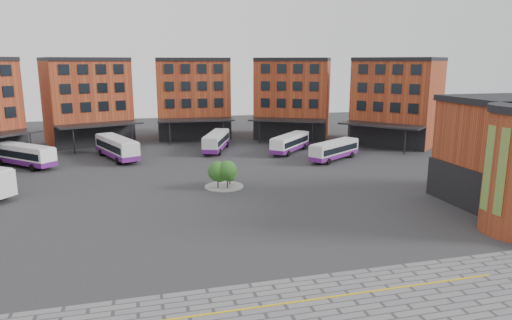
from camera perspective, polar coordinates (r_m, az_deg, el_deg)
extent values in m
plane|color=#28282B|center=(40.37, -3.58, -8.03)|extent=(160.00, 160.00, 0.00)
cube|color=gold|center=(28.58, 6.32, -17.04)|extent=(26.00, 0.15, 0.02)
cylinder|color=black|center=(72.99, -26.29, 1.53)|extent=(0.20, 0.20, 4.00)
cube|color=#9B4021|center=(84.29, -20.38, 6.75)|extent=(15.55, 13.69, 14.00)
cube|color=black|center=(80.19, -19.29, 2.98)|extent=(12.45, 4.71, 4.00)
cube|color=black|center=(84.00, -20.75, 11.70)|extent=(15.65, 13.97, 0.60)
cube|color=black|center=(79.24, -19.62, 8.10)|extent=(10.87, 3.87, 8.00)
cube|color=black|center=(77.66, -18.94, 4.21)|extent=(13.72, 8.39, 0.25)
cylinder|color=black|center=(75.18, -21.82, 2.21)|extent=(0.20, 0.20, 4.00)
cylinder|color=black|center=(77.52, -15.25, 2.93)|extent=(0.20, 0.20, 4.00)
cube|color=#9B4021|center=(86.98, -7.87, 7.54)|extent=(13.67, 10.88, 14.00)
cube|color=black|center=(82.73, -7.59, 3.82)|extent=(13.00, 1.41, 4.00)
cube|color=black|center=(86.70, -8.01, 12.35)|extent=(13.69, 11.18, 0.60)
cube|color=black|center=(81.79, -7.72, 8.80)|extent=(11.42, 0.95, 8.00)
cube|color=black|center=(80.13, -7.53, 5.00)|extent=(13.28, 5.30, 0.25)
cylinder|color=black|center=(78.50, -10.73, 3.26)|extent=(0.20, 0.20, 4.00)
cylinder|color=black|center=(79.02, -4.11, 3.51)|extent=(0.20, 0.20, 4.00)
cube|color=#9B4021|center=(86.22, 4.65, 7.57)|extent=(16.12, 14.81, 14.00)
cube|color=black|center=(82.01, 4.14, 3.83)|extent=(11.81, 6.35, 4.00)
cube|color=black|center=(85.94, 4.74, 12.43)|extent=(16.26, 15.08, 0.60)
cube|color=black|center=(81.07, 4.20, 8.84)|extent=(10.26, 5.33, 8.00)
cube|color=black|center=(79.43, 3.92, 5.01)|extent=(13.58, 9.82, 0.25)
cylinder|color=black|center=(78.74, 0.42, 3.51)|extent=(0.20, 0.20, 4.00)
cylinder|color=black|center=(77.42, 7.04, 3.26)|extent=(0.20, 0.20, 4.00)
cube|color=#9B4021|center=(82.05, 17.20, 6.83)|extent=(16.02, 16.39, 14.00)
cube|color=black|center=(78.08, 15.85, 2.96)|extent=(8.74, 10.28, 4.00)
cube|color=black|center=(81.75, 17.53, 11.93)|extent=(16.25, 16.58, 0.60)
cube|color=black|center=(77.11, 16.11, 8.23)|extent=(7.47, 8.86, 8.00)
cube|color=black|center=(75.60, 15.34, 4.24)|extent=(11.73, 12.79, 0.25)
cylinder|color=black|center=(75.90, 11.56, 2.93)|extent=(0.20, 0.20, 4.00)
cylinder|color=black|center=(72.79, 18.12, 2.17)|extent=(0.20, 0.20, 4.00)
cube|color=black|center=(47.84, 24.96, -3.42)|extent=(0.40, 12.00, 4.00)
cube|color=#BB7D16|center=(40.86, 27.68, -1.15)|extent=(0.12, 2.20, 7.00)
cylinder|color=gray|center=(51.93, -4.01, -3.32)|extent=(4.40, 4.40, 0.12)
cylinder|color=#332114|center=(51.05, -4.78, -2.84)|extent=(0.14, 0.14, 1.45)
sphere|color=#244D19|center=(50.73, -4.81, -1.41)|extent=(2.23, 2.23, 2.23)
sphere|color=#244D19|center=(50.72, -4.54, -1.91)|extent=(1.56, 1.56, 1.56)
cylinder|color=#332114|center=(52.50, -3.29, -2.50)|extent=(0.14, 0.14, 1.25)
sphere|color=#244D19|center=(52.23, -3.30, -1.31)|extent=(1.58, 1.58, 1.58)
sphere|color=#244D19|center=(52.21, -3.05, -1.74)|extent=(1.10, 1.10, 1.10)
cylinder|color=#332114|center=(50.83, -3.59, -2.83)|extent=(0.14, 0.14, 1.53)
sphere|color=#244D19|center=(50.49, -3.61, -1.33)|extent=(2.21, 2.21, 2.21)
sphere|color=#244D19|center=(50.50, -3.35, -1.86)|extent=(1.55, 1.55, 1.55)
cylinder|color=black|center=(54.59, -29.05, -3.58)|extent=(1.06, 0.92, 1.08)
cube|color=white|center=(68.87, -27.06, 0.64)|extent=(9.27, 9.14, 2.36)
cube|color=black|center=(68.84, -27.08, 0.78)|extent=(8.71, 8.59, 0.92)
cube|color=silver|center=(68.67, -27.16, 1.65)|extent=(8.90, 8.77, 0.12)
cube|color=black|center=(73.20, -29.34, 1.19)|extent=(1.52, 1.55, 1.06)
cube|color=#5A1973|center=(69.03, -26.99, -0.05)|extent=(9.33, 9.20, 0.68)
cylinder|color=black|center=(71.31, -29.28, -0.24)|extent=(0.89, 0.88, 0.96)
cylinder|color=black|center=(72.55, -27.67, 0.12)|extent=(0.89, 0.88, 0.96)
cylinder|color=black|center=(65.67, -26.18, -0.88)|extent=(0.89, 0.88, 0.96)
cylinder|color=black|center=(67.01, -24.50, -0.48)|extent=(0.89, 0.88, 0.96)
cube|color=silver|center=(69.15, -17.01, 1.59)|extent=(6.51, 11.42, 2.51)
cube|color=black|center=(69.12, -17.02, 1.73)|extent=(6.23, 10.60, 0.97)
cube|color=silver|center=(68.93, -17.08, 2.65)|extent=(6.25, 10.96, 0.12)
cube|color=black|center=(74.29, -18.45, 2.38)|extent=(2.07, 0.91, 1.13)
cube|color=#5A1973|center=(69.31, -16.96, 0.86)|extent=(6.56, 11.47, 0.72)
cylinder|color=black|center=(72.37, -18.85, 0.87)|extent=(0.66, 1.07, 1.02)
cylinder|color=black|center=(73.15, -16.95, 1.11)|extent=(0.66, 1.07, 1.02)
cylinder|color=black|center=(65.64, -16.93, -0.12)|extent=(0.66, 1.07, 1.02)
cylinder|color=black|center=(66.50, -14.86, 0.16)|extent=(0.66, 1.07, 1.02)
cube|color=silver|center=(72.47, -4.98, 2.43)|extent=(5.95, 10.49, 2.30)
cube|color=black|center=(72.45, -4.98, 2.56)|extent=(5.70, 9.74, 0.89)
cube|color=silver|center=(72.28, -5.00, 3.37)|extent=(5.71, 10.07, 0.11)
cube|color=black|center=(77.35, -4.24, 3.22)|extent=(1.90, 0.84, 1.03)
cube|color=#5A1973|center=(72.62, -4.97, 1.79)|extent=(6.00, 10.54, 0.66)
cylinder|color=black|center=(76.11, -5.34, 1.98)|extent=(0.60, 0.98, 0.94)
cylinder|color=black|center=(75.66, -3.60, 1.95)|extent=(0.60, 0.98, 0.94)
cylinder|color=black|center=(69.76, -6.44, 1.01)|extent=(0.60, 0.98, 0.94)
cylinder|color=black|center=(69.27, -4.55, 0.97)|extent=(0.60, 0.98, 0.94)
cube|color=white|center=(71.34, 4.29, 2.23)|extent=(8.40, 8.75, 2.20)
cube|color=black|center=(71.31, 4.30, 2.35)|extent=(7.90, 8.22, 0.85)
cube|color=silver|center=(71.15, 4.31, 3.13)|extent=(8.07, 8.40, 0.11)
cube|color=black|center=(75.70, 5.80, 2.93)|extent=(1.48, 1.39, 0.99)
cube|color=#5A1973|center=(71.48, 4.28, 1.60)|extent=(8.46, 8.81, 0.63)
cylinder|color=black|center=(74.84, 4.49, 1.80)|extent=(0.81, 0.84, 0.90)
cylinder|color=black|center=(73.98, 6.08, 1.65)|extent=(0.81, 0.84, 0.90)
cylinder|color=black|center=(69.20, 2.36, 0.97)|extent=(0.81, 0.84, 0.90)
cylinder|color=black|center=(68.27, 4.05, 0.79)|extent=(0.81, 0.84, 0.90)
cube|color=silver|center=(66.45, 9.77, 1.31)|extent=(9.33, 7.21, 2.17)
cube|color=black|center=(66.43, 9.77, 1.44)|extent=(8.71, 6.83, 0.84)
cube|color=silver|center=(66.25, 9.80, 2.27)|extent=(8.95, 6.92, 0.11)
cube|color=black|center=(70.45, 11.84, 2.01)|extent=(1.14, 1.63, 0.97)
cube|color=#5A1973|center=(66.60, 9.75, 0.66)|extent=(9.38, 7.27, 0.62)
cylinder|color=black|center=(69.84, 10.33, 0.88)|extent=(0.88, 0.71, 0.88)
cylinder|color=black|center=(68.74, 11.89, 0.63)|extent=(0.88, 0.71, 0.88)
cylinder|color=black|center=(64.71, 7.44, 0.08)|extent=(0.88, 0.71, 0.88)
cylinder|color=black|center=(63.52, 9.08, -0.20)|extent=(0.88, 0.71, 0.88)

